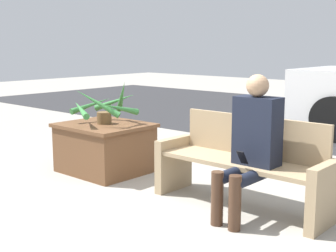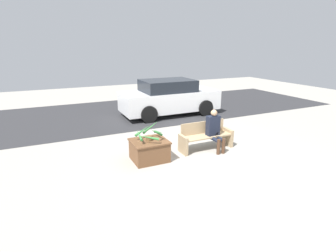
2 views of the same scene
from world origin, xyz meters
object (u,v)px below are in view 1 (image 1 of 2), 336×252
at_px(person_seated, 251,141).
at_px(planter_box, 105,146).
at_px(potted_plant, 104,106).
at_px(bench, 243,164).

bearing_deg(person_seated, planter_box, 176.93).
distance_m(person_seated, potted_plant, 2.06).
bearing_deg(potted_plant, bench, 2.21).
height_order(bench, person_seated, person_seated).
distance_m(person_seated, planter_box, 2.10).
relative_size(person_seated, planter_box, 1.26).
bearing_deg(planter_box, person_seated, -3.07).
xyz_separation_m(bench, person_seated, (0.19, -0.18, 0.27)).
relative_size(planter_box, potted_plant, 1.27).
height_order(planter_box, potted_plant, potted_plant).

